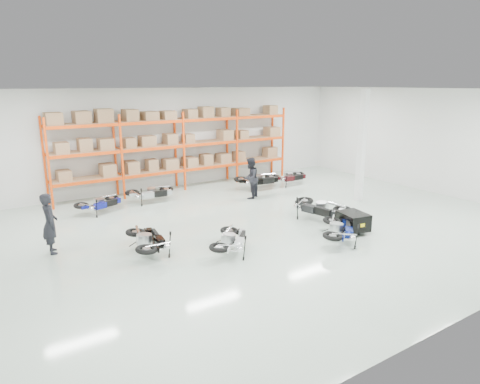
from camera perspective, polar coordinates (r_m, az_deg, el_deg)
room at (r=14.01m, az=3.30°, el=4.18°), size 18.00×18.00×18.00m
pallet_rack at (r=19.52m, az=-8.10°, el=6.99°), size 11.28×0.98×3.62m
structural_column at (r=17.89m, az=15.92°, el=5.89°), size 0.25×0.25×4.50m
moto_blue_centre at (r=13.31m, az=13.13°, el=-4.39°), size 1.82×1.84×1.12m
moto_silver_left at (r=12.17m, az=-1.15°, el=-5.93°), size 1.73×1.76×1.07m
moto_black_far_left at (r=12.36m, az=-12.14°, el=-5.79°), size 1.13×1.86×1.13m
moto_touring_right at (r=15.30m, az=10.47°, el=-1.56°), size 1.30×2.07×1.24m
trailer at (r=14.30m, az=14.84°, el=-3.79°), size 0.90×1.62×0.66m
moto_back_a at (r=16.71m, az=-18.19°, el=-1.07°), size 1.74×1.24×1.02m
moto_back_b at (r=17.65m, az=-11.85°, el=0.28°), size 1.80×1.09×1.09m
moto_back_c at (r=19.43m, az=2.43°, el=2.01°), size 1.99×1.29×1.19m
moto_back_d at (r=20.37m, az=6.58°, el=2.34°), size 1.72×0.97×1.07m
person_left at (r=13.21m, az=-24.03°, el=-3.85°), size 0.44×0.65×1.75m
person_back at (r=17.82m, az=1.40°, el=1.86°), size 1.06×1.01×1.72m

